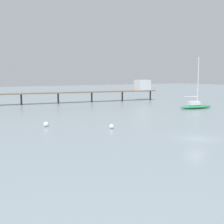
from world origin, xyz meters
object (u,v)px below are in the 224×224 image
Objects in this scene: sailboat_green at (195,105)px; mooring_buoy_near at (111,126)px; mooring_buoy_far at (46,124)px; pier at (86,90)px.

sailboat_green is 36.24m from mooring_buoy_near.
mooring_buoy_far is at bearing 137.63° from mooring_buoy_near.
pier is 46.21m from mooring_buoy_far.
sailboat_green reaches higher than pier.
mooring_buoy_far is (-41.65, -6.11, -0.36)m from sailboat_green.
mooring_buoy_near is 10.80m from mooring_buoy_far.
pier is 106.52× the size of mooring_buoy_near.
pier is 48.57m from mooring_buoy_near.
mooring_buoy_far is at bearing -171.65° from sailboat_green.
mooring_buoy_far reaches higher than mooring_buoy_near.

